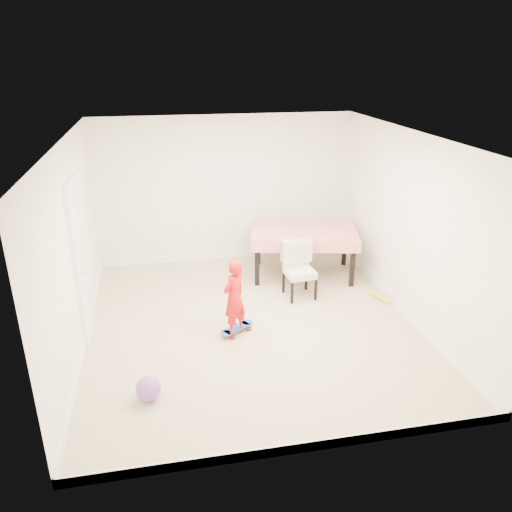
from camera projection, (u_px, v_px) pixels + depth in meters
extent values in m
plane|color=tan|center=(252.00, 324.00, 7.04)|extent=(5.00, 5.00, 0.00)
cube|color=silver|center=(251.00, 139.00, 6.07)|extent=(4.50, 5.00, 0.04)
cube|color=white|center=(225.00, 190.00, 8.80)|extent=(4.50, 0.04, 2.60)
cube|color=white|center=(305.00, 335.00, 4.30)|extent=(4.50, 0.04, 2.60)
cube|color=white|center=(74.00, 250.00, 6.15)|extent=(0.04, 5.00, 2.60)
cube|color=white|center=(408.00, 227.00, 6.95)|extent=(0.04, 5.00, 2.60)
cube|color=white|center=(81.00, 261.00, 6.53)|extent=(0.11, 0.94, 2.11)
cube|color=white|center=(227.00, 255.00, 9.28)|extent=(4.50, 0.02, 0.12)
cube|color=white|center=(301.00, 447.00, 4.76)|extent=(4.50, 0.02, 0.12)
cube|color=white|center=(86.00, 337.00, 6.62)|extent=(0.02, 5.00, 0.12)
cube|color=white|center=(399.00, 306.00, 7.43)|extent=(0.02, 5.00, 0.12)
imported|color=red|center=(234.00, 300.00, 6.56)|extent=(0.46, 0.45, 1.07)
sphere|color=purple|center=(148.00, 389.00, 5.46)|extent=(0.28, 0.28, 0.28)
cylinder|color=yellow|center=(379.00, 298.00, 7.73)|extent=(0.17, 0.40, 0.06)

